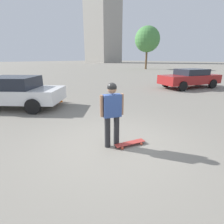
{
  "coord_description": "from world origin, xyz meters",
  "views": [
    {
      "loc": [
        -2.75,
        3.08,
        2.22
      ],
      "look_at": [
        0.0,
        0.0,
        0.94
      ],
      "focal_mm": 28.0,
      "sensor_mm": 36.0,
      "label": 1
    }
  ],
  "objects": [
    {
      "name": "car_parked_near",
      "position": [
        5.84,
        0.23,
        0.73
      ],
      "size": [
        4.56,
        4.18,
        1.42
      ],
      "rotation": [
        0.0,
        0.0,
        0.68
      ],
      "color": "silver",
      "rests_on": "ground_plane"
    },
    {
      "name": "building_block_distant",
      "position": [
        57.78,
        -58.45,
        15.72
      ],
      "size": [
        12.54,
        12.17,
        31.43
      ],
      "color": "#9E998E",
      "rests_on": "ground_plane"
    },
    {
      "name": "skateboard",
      "position": [
        -0.34,
        -0.34,
        0.06
      ],
      "size": [
        0.51,
        0.85,
        0.08
      ],
      "rotation": [
        0.0,
        0.0,
        1.17
      ],
      "color": "#A5332D",
      "rests_on": "ground_plane"
    },
    {
      "name": "ground_plane",
      "position": [
        0.0,
        0.0,
        0.0
      ],
      "size": [
        220.0,
        220.0,
        0.0
      ],
      "primitive_type": "plane",
      "color": "gray"
    },
    {
      "name": "car_parked_far",
      "position": [
        1.8,
        -10.91,
        0.75
      ],
      "size": [
        3.65,
        4.96,
        1.41
      ],
      "rotation": [
        0.0,
        0.0,
        1.12
      ],
      "color": "maroon",
      "rests_on": "ground_plane"
    },
    {
      "name": "person",
      "position": [
        0.0,
        0.0,
        0.97
      ],
      "size": [
        0.39,
        0.54,
        1.66
      ],
      "rotation": [
        0.0,
        0.0,
        -2.08
      ],
      "color": "#262628",
      "rests_on": "ground_plane"
    },
    {
      "name": "traffic_cone",
      "position": [
        5.23,
        -1.73,
        0.31
      ],
      "size": [
        0.29,
        0.29,
        0.62
      ],
      "color": "orange",
      "rests_on": "ground_plane"
    },
    {
      "name": "tree_distant",
      "position": [
        16.5,
        -28.71,
        5.62
      ],
      "size": [
        4.84,
        4.84,
        8.06
      ],
      "color": "brown",
      "rests_on": "ground_plane"
    }
  ]
}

